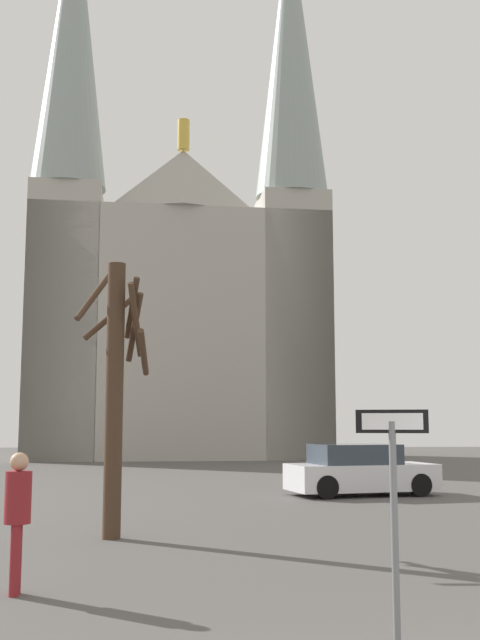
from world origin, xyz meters
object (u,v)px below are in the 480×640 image
(cathedral, at_px, (179,280))
(one_way_arrow_sign, at_px, (394,493))
(bare_tree, at_px, (116,385))
(pedestrian_standing, at_px, (18,508))
(parked_car_near_white, at_px, (360,471))

(cathedral, relative_size, one_way_arrow_sign, 15.91)
(bare_tree, bearing_deg, cathedral, 89.58)
(cathedral, xyz_separation_m, bare_tree, (-0.23, -31.72, -7.81))
(one_way_arrow_sign, height_order, pedestrian_standing, one_way_arrow_sign)
(bare_tree, distance_m, parked_car_near_white, 10.24)
(one_way_arrow_sign, height_order, bare_tree, bare_tree)
(bare_tree, relative_size, pedestrian_standing, 2.95)
(one_way_arrow_sign, height_order, parked_car_near_white, one_way_arrow_sign)
(pedestrian_standing, bearing_deg, one_way_arrow_sign, -30.09)
(parked_car_near_white, bearing_deg, pedestrian_standing, -118.46)
(bare_tree, xyz_separation_m, parked_car_near_white, (6.10, 7.97, -2.05))
(parked_car_near_white, bearing_deg, cathedral, 103.88)
(cathedral, xyz_separation_m, one_way_arrow_sign, (3.15, -38.59, -9.15))
(pedestrian_standing, bearing_deg, parked_car_near_white, 61.54)
(parked_car_near_white, relative_size, pedestrian_standing, 2.61)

